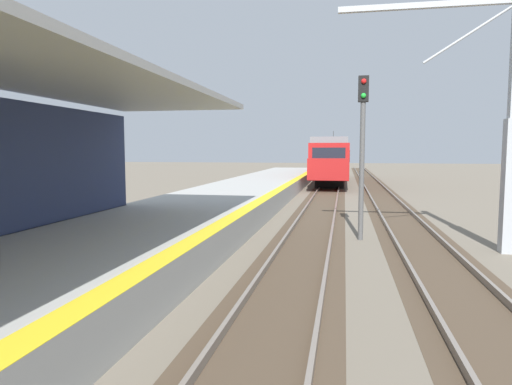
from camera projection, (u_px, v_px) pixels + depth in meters
station_platform at (155, 232)px, 13.50m from camera, size 5.00×80.00×0.91m
track_pair_nearest_platform at (313, 228)px, 16.61m from camera, size 2.34×120.00×0.16m
track_pair_middle at (410, 231)px, 15.97m from camera, size 2.34×120.00×0.16m
approaching_train at (332, 158)px, 40.54m from camera, size 2.93×19.60×4.76m
rail_signal_post at (362, 140)px, 14.36m from camera, size 0.32×0.34×5.20m
catenary_pylon_far_side at (502, 124)px, 12.52m from camera, size 5.00×0.40×7.50m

